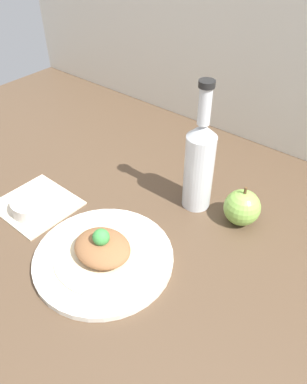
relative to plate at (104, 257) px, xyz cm
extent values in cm
cube|color=brown|center=(3.66, 5.09, -2.80)|extent=(180.00, 110.00, 4.00)
cylinder|color=silver|center=(0.00, 0.00, -0.17)|extent=(26.70, 26.70, 1.26)
torus|color=silver|center=(0.00, 0.00, 0.27)|extent=(25.45, 25.45, 0.89)
cylinder|color=beige|center=(0.00, 0.00, 0.66)|extent=(18.65, 18.65, 0.40)
ellipsoid|color=brown|center=(0.00, 0.00, 2.72)|extent=(11.27, 9.58, 3.71)
sphere|color=green|center=(0.00, 0.00, 5.53)|extent=(3.19, 3.19, 3.19)
cylinder|color=silver|center=(4.41, 24.91, 7.92)|extent=(6.28, 6.28, 17.46)
cone|color=silver|center=(4.41, 24.91, 18.07)|extent=(6.28, 6.28, 2.83)
cylinder|color=silver|center=(4.41, 24.91, 23.22)|extent=(2.51, 2.51, 7.49)
cylinder|color=black|center=(4.41, 24.91, 27.57)|extent=(3.14, 3.14, 1.20)
sphere|color=#84B74C|center=(14.94, 26.06, 3.05)|extent=(7.70, 7.70, 7.70)
cylinder|color=brown|center=(14.94, 26.06, 7.51)|extent=(0.62, 0.62, 1.73)
cube|color=beige|center=(-23.03, 1.91, -0.40)|extent=(16.73, 15.54, 0.80)
cylinder|color=silver|center=(-21.57, 0.30, 1.00)|extent=(9.25, 9.25, 3.60)
camera|label=1|loc=(37.08, -30.70, 55.00)|focal=35.00mm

